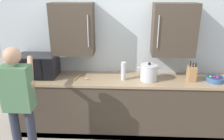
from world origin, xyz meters
TOP-DOWN VIEW (x-y plane):
  - back_wall_tiled at (-0.00, 1.01)m, footprint 3.95×0.44m
  - counter_unit at (0.00, 0.71)m, footprint 3.36×0.61m
  - microwave_oven at (-1.32, 0.74)m, footprint 0.58×0.40m
  - thermos_flask at (0.02, 0.66)m, footprint 0.08×0.08m
  - stock_pot at (0.39, 0.65)m, footprint 0.35×0.25m
  - wooden_spoon at (-0.61, 0.66)m, footprint 0.22×0.25m
  - knife_block at (1.02, 0.67)m, footprint 0.11×0.15m
  - fruit_bowl at (1.36, 0.65)m, footprint 0.26×0.26m
  - person_figure at (-1.23, -0.11)m, footprint 0.44×0.65m

SIDE VIEW (x-z plane):
  - counter_unit at x=0.00m, z-range 0.00..0.91m
  - wooden_spoon at x=-0.61m, z-range 0.91..0.93m
  - person_figure at x=-1.23m, z-range 0.15..1.74m
  - fruit_bowl at x=1.36m, z-range 0.90..1.00m
  - knife_block at x=1.02m, z-range 0.87..1.18m
  - stock_pot at x=0.39m, z-range 0.89..1.17m
  - thermos_flask at x=0.02m, z-range 0.91..1.18m
  - microwave_oven at x=-1.32m, z-range 0.91..1.25m
  - back_wall_tiled at x=0.00m, z-range 0.08..2.63m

